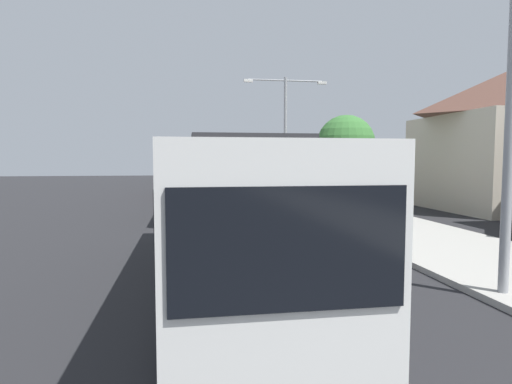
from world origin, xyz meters
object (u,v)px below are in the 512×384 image
bus_rear (192,168)px  roadside_tree (346,144)px  bus_fourth_in_line (194,170)px  bus_middle (197,174)px  bus_lead (229,210)px  bus_second_in_line (204,182)px  white_suv (335,217)px  streetlamp_mid (285,126)px

bus_rear → roadside_tree: size_ratio=2.08×
bus_fourth_in_line → bus_middle: bearing=-90.0°
bus_lead → bus_second_in_line: (0.00, 13.16, 0.00)m
bus_fourth_in_line → white_suv: bus_fourth_in_line is taller
white_suv → roadside_tree: size_ratio=0.91×
bus_second_in_line → bus_rear: 37.94m
bus_middle → bus_rear: size_ratio=1.07×
bus_rear → streetlamp_mid: (5.40, -33.76, 3.30)m
bus_fourth_in_line → roadside_tree: (8.15, -24.70, 2.05)m
bus_fourth_in_line → bus_rear: same height
bus_middle → bus_rear: same height
bus_middle → streetlamp_mid: streetlamp_mid is taller
roadside_tree → bus_second_in_line: bearing=-174.7°
bus_lead → white_suv: (3.70, 3.23, -0.66)m
bus_middle → white_suv: bearing=-80.7°
bus_lead → bus_fourth_in_line: 38.61m
bus_second_in_line → bus_fourth_in_line: same height
bus_lead → bus_second_in_line: 13.16m
bus_second_in_line → bus_fourth_in_line: (-0.00, 25.45, -0.00)m
bus_lead → bus_second_in_line: same height
bus_fourth_in_line → streetlamp_mid: streetlamp_mid is taller
bus_fourth_in_line → streetlamp_mid: bearing=-75.8°
bus_lead → bus_fourth_in_line: (-0.00, 38.61, -0.00)m
bus_fourth_in_line → streetlamp_mid: 22.20m
bus_lead → bus_middle: bearing=90.0°
streetlamp_mid → bus_fourth_in_line: bearing=104.2°
bus_lead → roadside_tree: 16.25m
bus_second_in_line → streetlamp_mid: size_ratio=1.49×
bus_lead → roadside_tree: (8.15, 13.91, 2.05)m
bus_fourth_in_line → bus_second_in_line: bearing=-90.0°
bus_middle → roadside_tree: bearing=-55.5°
bus_lead → bus_fourth_in_line: size_ratio=1.03×
bus_middle → bus_fourth_in_line: 12.82m
bus_rear → roadside_tree: (8.15, -37.19, 2.05)m
bus_second_in_line → bus_fourth_in_line: size_ratio=1.03×
white_suv → bus_rear: bearing=94.4°
bus_middle → bus_fourth_in_line: bearing=90.0°
bus_lead → streetlamp_mid: 18.45m
bus_middle → white_suv: 22.87m
bus_second_in_line → white_suv: (3.70, -9.92, -0.66)m
bus_fourth_in_line → white_suv: size_ratio=2.39×
bus_lead → bus_second_in_line: bearing=90.0°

